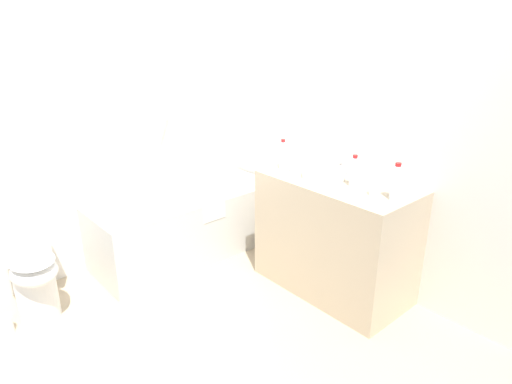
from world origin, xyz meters
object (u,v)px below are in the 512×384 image
water_bottle_0 (354,172)px  soap_dish (358,191)px  water_bottle_2 (396,183)px  toilet (32,272)px  drinking_glass_1 (294,167)px  sink_basin (324,173)px  sink_faucet (340,168)px  toilet_paper_roll (4,325)px  bathtub (186,223)px  water_bottle_1 (283,155)px  drinking_glass_0 (374,190)px

water_bottle_0 → soap_dish: water_bottle_0 is taller
water_bottle_2 → soap_dish: (-0.06, 0.24, -0.11)m
toilet → drinking_glass_1: drinking_glass_1 is taller
sink_basin → drinking_glass_1: (-0.06, 0.24, 0.01)m
toilet → sink_faucet: size_ratio=4.76×
water_bottle_0 → toilet_paper_roll: 2.59m
drinking_glass_1 → toilet: bearing=155.5°
bathtub → soap_dish: 1.63m
water_bottle_2 → water_bottle_1: bearing=94.6°
water_bottle_2 → drinking_glass_0: size_ratio=3.11×
sink_faucet → soap_dish: (-0.25, -0.35, -0.03)m
sink_basin → sink_faucet: size_ratio=2.11×
bathtub → water_bottle_2: bathtub is taller
water_bottle_2 → soap_dish: water_bottle_2 is taller
toilet → drinking_glass_1: size_ratio=9.04×
toilet_paper_roll → water_bottle_0: bearing=-30.8°
sink_basin → drinking_glass_0: 0.45m
toilet → sink_faucet: (2.01, -1.05, 0.59)m
bathtub → drinking_glass_1: 1.16m
toilet → sink_basin: 2.18m
water_bottle_1 → drinking_glass_0: (0.05, -0.81, -0.07)m
bathtub → drinking_glass_0: 1.75m
drinking_glass_0 → drinking_glass_1: size_ratio=1.00×
sink_basin → toilet: bearing=150.1°
bathtub → sink_faucet: bathtub is taller
toilet → drinking_glass_1: bearing=65.8°
water_bottle_2 → toilet_paper_roll: (-2.07, 1.57, -0.95)m
sink_faucet → drinking_glass_1: bearing=136.0°
soap_dish → toilet_paper_roll: (-2.00, 1.33, -0.84)m
toilet → water_bottle_0: (1.83, -1.30, 0.66)m
water_bottle_0 → water_bottle_2: size_ratio=0.91×
bathtub → water_bottle_2: 1.91m
water_bottle_1 → soap_dish: size_ratio=2.61×
drinking_glass_0 → soap_dish: drinking_glass_0 is taller
water_bottle_1 → drinking_glass_1: water_bottle_1 is taller
water_bottle_1 → drinking_glass_0: size_ratio=2.95×
sink_basin → toilet_paper_roll: (-2.06, 0.98, -0.87)m
drinking_glass_0 → soap_dish: bearing=106.4°
sink_faucet → water_bottle_0: water_bottle_0 is taller
water_bottle_2 → drinking_glass_1: (-0.07, 0.83, -0.08)m
water_bottle_2 → drinking_glass_0: water_bottle_2 is taller
water_bottle_1 → toilet_paper_roll: size_ratio=1.93×
sink_basin → water_bottle_2: water_bottle_2 is taller
drinking_glass_1 → toilet_paper_roll: bearing=159.8°
water_bottle_1 → drinking_glass_0: 0.82m
sink_basin → water_bottle_1: 0.37m
toilet → sink_faucet: sink_faucet is taller
drinking_glass_1 → water_bottle_2: bearing=-85.3°
drinking_glass_0 → toilet_paper_roll: 2.64m
bathtub → water_bottle_1: 1.11m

